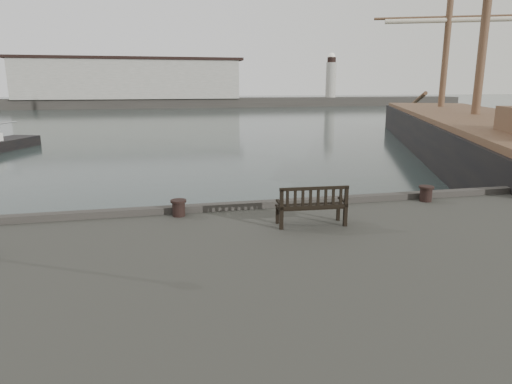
# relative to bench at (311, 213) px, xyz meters

# --- Properties ---
(ground) EXTENTS (400.00, 400.00, 0.00)m
(ground) POSITION_rel_bench_xyz_m (0.42, 2.04, -1.87)
(ground) COLOR black
(ground) RESTS_ON ground
(breakwater) EXTENTS (140.00, 9.50, 12.20)m
(breakwater) POSITION_rel_bench_xyz_m (-4.13, 94.04, 2.43)
(breakwater) COLOR #383530
(breakwater) RESTS_ON ground
(bench) EXTENTS (1.73, 0.69, 0.98)m
(bench) POSITION_rel_bench_xyz_m (0.00, 0.00, 0.00)
(bench) COLOR black
(bench) RESTS_ON quay
(bollard_left) EXTENTS (0.50, 0.50, 0.44)m
(bollard_left) POSITION_rel_bench_xyz_m (-3.12, 1.54, -0.09)
(bollard_left) COLOR black
(bollard_left) RESTS_ON quay
(bollard_right) EXTENTS (0.46, 0.46, 0.46)m
(bollard_right) POSITION_rel_bench_xyz_m (4.12, 1.48, -0.08)
(bollard_right) COLOR black
(bollard_right) RESTS_ON quay
(tall_ship_main) EXTENTS (24.67, 42.52, 31.96)m
(tall_ship_main) POSITION_rel_bench_xyz_m (19.31, 18.90, -1.07)
(tall_ship_main) COLOR black
(tall_ship_main) RESTS_ON ground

